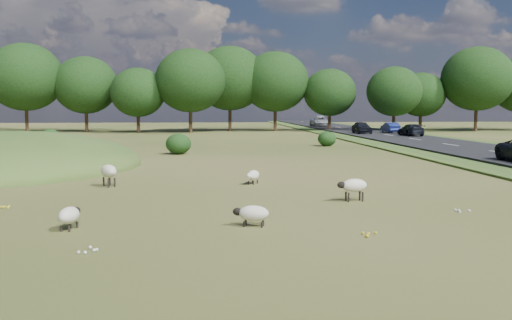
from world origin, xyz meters
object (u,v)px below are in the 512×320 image
(car_2, at_px, (362,127))
(car_7, at_px, (320,121))
(car_1, at_px, (319,119))
(sheep_2, at_px, (253,213))
(sheep_5, at_px, (69,215))
(sheep_1, at_px, (109,171))
(car_3, at_px, (390,128))
(sheep_0, at_px, (354,186))
(sheep_4, at_px, (253,175))
(car_6, at_px, (411,130))

(car_2, height_order, car_7, car_7)
(car_1, bearing_deg, sheep_2, 77.38)
(car_2, bearing_deg, sheep_5, -114.10)
(sheep_1, relative_size, car_2, 0.33)
(car_1, height_order, car_3, car_1)
(car_1, xyz_separation_m, car_2, (-3.80, -43.52, 0.01))
(car_1, relative_size, car_7, 0.86)
(sheep_0, xyz_separation_m, sheep_1, (-9.40, 4.70, 0.08))
(sheep_0, xyz_separation_m, car_7, (13.09, 69.90, 0.44))
(sheep_4, distance_m, car_7, 67.05)
(sheep_0, bearing_deg, car_2, -116.43)
(sheep_2, bearing_deg, car_6, -100.11)
(sheep_4, bearing_deg, car_3, -179.66)
(car_1, xyz_separation_m, car_3, (0.00, -42.42, -0.06))
(sheep_0, distance_m, car_1, 90.76)
(sheep_2, distance_m, car_7, 75.81)
(car_2, relative_size, car_3, 1.09)
(sheep_1, relative_size, car_3, 0.35)
(sheep_0, distance_m, sheep_1, 10.51)
(sheep_5, bearing_deg, sheep_1, 13.36)
(sheep_1, relative_size, car_1, 0.28)
(sheep_1, distance_m, car_3, 49.59)
(sheep_0, bearing_deg, car_6, -123.42)
(sheep_4, height_order, car_2, car_2)
(sheep_0, relative_size, sheep_2, 1.07)
(car_2, distance_m, car_6, 6.97)
(sheep_2, relative_size, car_3, 0.29)
(sheep_0, relative_size, sheep_1, 0.88)
(sheep_4, bearing_deg, car_7, -168.10)
(sheep_4, bearing_deg, sheep_2, 21.07)
(sheep_1, height_order, car_6, car_6)
(sheep_0, relative_size, sheep_5, 1.03)
(car_1, height_order, car_6, car_1)
(car_1, relative_size, car_3, 1.25)
(car_3, bearing_deg, sheep_2, 67.64)
(sheep_4, distance_m, sheep_5, 10.52)
(car_7, bearing_deg, sheep_5, -106.71)
(sheep_4, bearing_deg, car_2, -175.81)
(sheep_0, xyz_separation_m, sheep_4, (-3.21, 4.86, -0.19))
(sheep_4, distance_m, car_1, 86.68)
(sheep_1, distance_m, sheep_2, 10.23)
(sheep_1, relative_size, car_6, 0.31)
(sheep_4, xyz_separation_m, car_1, (20.10, 84.32, 0.55))
(car_2, relative_size, car_6, 0.95)
(car_7, bearing_deg, car_3, -80.68)
(sheep_5, xyz_separation_m, car_2, (22.15, 49.53, 0.55))
(sheep_4, bearing_deg, sheep_5, -7.83)
(sheep_5, height_order, car_3, car_3)
(car_3, height_order, car_6, car_6)
(sheep_0, height_order, sheep_2, sheep_0)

